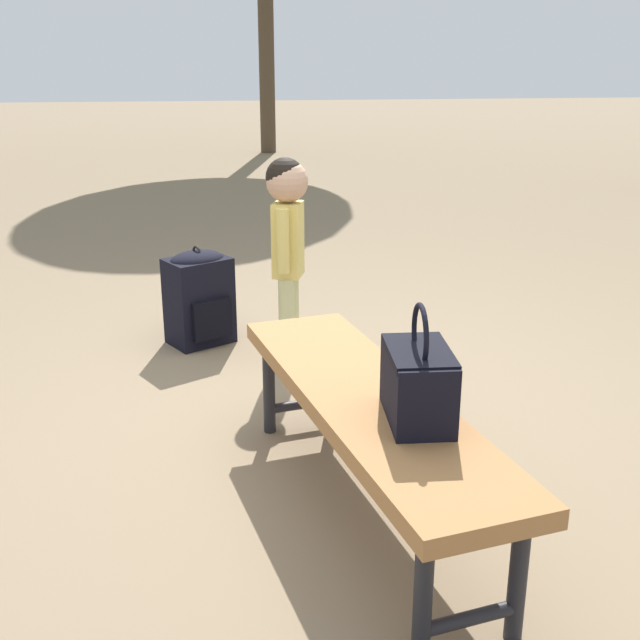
{
  "coord_description": "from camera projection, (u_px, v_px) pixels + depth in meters",
  "views": [
    {
      "loc": [
        -3.17,
        0.38,
        1.53
      ],
      "look_at": [
        -0.07,
        0.01,
        0.45
      ],
      "focal_mm": 44.96,
      "sensor_mm": 36.0,
      "label": 1
    }
  ],
  "objects": [
    {
      "name": "ground_plane",
      "position": [
        319.0,
        411.0,
        3.52
      ],
      "size": [
        40.0,
        40.0,
        0.0
      ],
      "primitive_type": "plane",
      "color": "#7F6B51",
      "rests_on": "ground"
    },
    {
      "name": "park_bench",
      "position": [
        368.0,
        409.0,
        2.63
      ],
      "size": [
        1.65,
        0.74,
        0.45
      ],
      "color": "#9E6B3D",
      "rests_on": "ground"
    },
    {
      "name": "handbag",
      "position": [
        418.0,
        380.0,
        2.4
      ],
      "size": [
        0.33,
        0.2,
        0.37
      ],
      "color": "black",
      "rests_on": "park_bench"
    },
    {
      "name": "child_standing",
      "position": [
        287.0,
        227.0,
        3.92
      ],
      "size": [
        0.27,
        0.21,
        1.02
      ],
      "color": "#CCCC8C",
      "rests_on": "ground"
    },
    {
      "name": "backpack_large",
      "position": [
        199.0,
        295.0,
        4.25
      ],
      "size": [
        0.37,
        0.39,
        0.54
      ],
      "color": "black",
      "rests_on": "ground"
    },
    {
      "name": "backpack_small",
      "position": [
        374.0,
        381.0,
        3.43
      ],
      "size": [
        0.21,
        0.23,
        0.32
      ],
      "color": "#4C2D66",
      "rests_on": "ground"
    }
  ]
}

